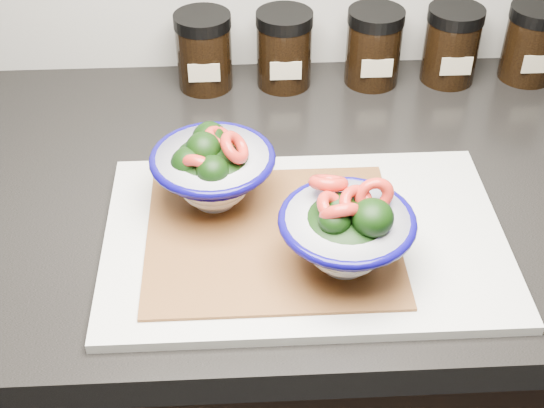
{
  "coord_description": "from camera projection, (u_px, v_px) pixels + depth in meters",
  "views": [
    {
      "loc": [
        -0.1,
        0.7,
        1.48
      ],
      "look_at": [
        -0.06,
        1.33,
        0.96
      ],
      "focal_mm": 50.0,
      "sensor_mm": 36.0,
      "label": 1
    }
  ],
  "objects": [
    {
      "name": "spice_jar_b",
      "position": [
        284.0,
        49.0,
        1.1
      ],
      "size": [
        0.08,
        0.08,
        0.11
      ],
      "color": "black",
      "rests_on": "countertop"
    },
    {
      "name": "spice_jar_e",
      "position": [
        532.0,
        43.0,
        1.11
      ],
      "size": [
        0.08,
        0.08,
        0.11
      ],
      "color": "black",
      "rests_on": "countertop"
    },
    {
      "name": "countertop",
      "position": [
        316.0,
        193.0,
        0.96
      ],
      "size": [
        3.5,
        0.6,
        0.04
      ],
      "primitive_type": "cube",
      "color": "black",
      "rests_on": "cabinet"
    },
    {
      "name": "bowl_left",
      "position": [
        212.0,
        169.0,
        0.86
      ],
      "size": [
        0.14,
        0.14,
        0.11
      ],
      "rotation": [
        0.0,
        0.0,
        0.03
      ],
      "color": "white",
      "rests_on": "bamboo_mat"
    },
    {
      "name": "spice_jar_a",
      "position": [
        204.0,
        51.0,
        1.09
      ],
      "size": [
        0.08,
        0.08,
        0.11
      ],
      "color": "black",
      "rests_on": "countertop"
    },
    {
      "name": "bowl_right",
      "position": [
        347.0,
        232.0,
        0.78
      ],
      "size": [
        0.14,
        0.14,
        0.11
      ],
      "rotation": [
        0.0,
        0.0,
        -0.24
      ],
      "color": "white",
      "rests_on": "bamboo_mat"
    },
    {
      "name": "spice_jar_d",
      "position": [
        451.0,
        45.0,
        1.11
      ],
      "size": [
        0.08,
        0.08,
        0.11
      ],
      "color": "black",
      "rests_on": "countertop"
    },
    {
      "name": "spice_jar_c",
      "position": [
        374.0,
        47.0,
        1.1
      ],
      "size": [
        0.08,
        0.08,
        0.11
      ],
      "color": "black",
      "rests_on": "countertop"
    },
    {
      "name": "bamboo_mat",
      "position": [
        272.0,
        236.0,
        0.85
      ],
      "size": [
        0.28,
        0.24,
        0.0
      ],
      "primitive_type": "cube",
      "color": "#975D2D",
      "rests_on": "cutting_board"
    },
    {
      "name": "cutting_board",
      "position": [
        304.0,
        238.0,
        0.86
      ],
      "size": [
        0.45,
        0.3,
        0.01
      ],
      "primitive_type": "cube",
      "color": "silver",
      "rests_on": "countertop"
    },
    {
      "name": "cabinet",
      "position": [
        306.0,
        406.0,
        1.25
      ],
      "size": [
        3.43,
        0.58,
        0.86
      ],
      "primitive_type": "cube",
      "color": "black",
      "rests_on": "ground"
    }
  ]
}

